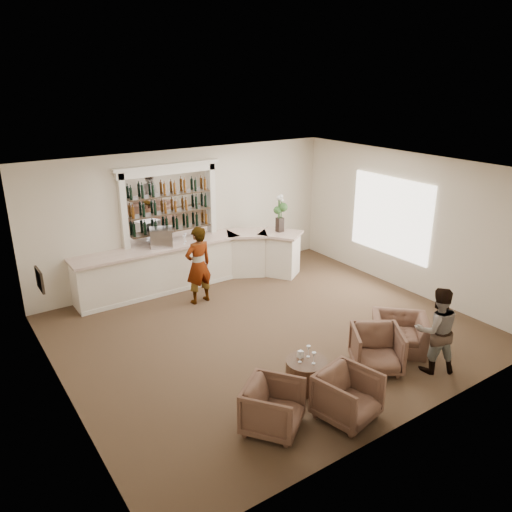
{
  "coord_description": "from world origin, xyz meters",
  "views": [
    {
      "loc": [
        -5.31,
        -7.37,
        4.93
      ],
      "look_at": [
        0.29,
        0.9,
        1.31
      ],
      "focal_mm": 35.0,
      "sensor_mm": 36.0,
      "label": 1
    }
  ],
  "objects_px": {
    "espresso_machine": "(161,237)",
    "armchair_far": "(399,333)",
    "armchair_center": "(348,396)",
    "armchair_right": "(377,349)",
    "sommelier": "(198,265)",
    "armchair_left": "(273,407)",
    "bar_counter": "(193,263)",
    "cocktail_table": "(306,374)",
    "guest": "(436,330)",
    "flower_vase": "(280,211)"
  },
  "relations": [
    {
      "from": "espresso_machine",
      "to": "cocktail_table",
      "type": "bearing_deg",
      "value": -65.12
    },
    {
      "from": "sommelier",
      "to": "guest",
      "type": "relative_size",
      "value": 1.15
    },
    {
      "from": "bar_counter",
      "to": "guest",
      "type": "bearing_deg",
      "value": -73.31
    },
    {
      "from": "sommelier",
      "to": "armchair_right",
      "type": "xyz_separation_m",
      "value": [
        1.27,
        -4.24,
        -0.51
      ]
    },
    {
      "from": "armchair_far",
      "to": "espresso_machine",
      "type": "relative_size",
      "value": 2.01
    },
    {
      "from": "armchair_far",
      "to": "espresso_machine",
      "type": "height_order",
      "value": "espresso_machine"
    },
    {
      "from": "bar_counter",
      "to": "sommelier",
      "type": "distance_m",
      "value": 1.06
    },
    {
      "from": "armchair_left",
      "to": "armchair_right",
      "type": "bearing_deg",
      "value": -29.98
    },
    {
      "from": "armchair_left",
      "to": "cocktail_table",
      "type": "bearing_deg",
      "value": -9.65
    },
    {
      "from": "guest",
      "to": "armchair_center",
      "type": "height_order",
      "value": "guest"
    },
    {
      "from": "cocktail_table",
      "to": "armchair_right",
      "type": "bearing_deg",
      "value": -10.72
    },
    {
      "from": "armchair_right",
      "to": "bar_counter",
      "type": "bearing_deg",
      "value": 133.94
    },
    {
      "from": "armchair_left",
      "to": "armchair_center",
      "type": "bearing_deg",
      "value": -58.02
    },
    {
      "from": "cocktail_table",
      "to": "sommelier",
      "type": "xyz_separation_m",
      "value": [
        0.11,
        3.97,
        0.65
      ]
    },
    {
      "from": "bar_counter",
      "to": "sommelier",
      "type": "xyz_separation_m",
      "value": [
        -0.34,
        -0.95,
        0.33
      ]
    },
    {
      "from": "cocktail_table",
      "to": "armchair_center",
      "type": "xyz_separation_m",
      "value": [
        0.0,
        -0.97,
        0.13
      ]
    },
    {
      "from": "sommelier",
      "to": "armchair_left",
      "type": "height_order",
      "value": "sommelier"
    },
    {
      "from": "armchair_right",
      "to": "espresso_machine",
      "type": "relative_size",
      "value": 1.7
    },
    {
      "from": "bar_counter",
      "to": "flower_vase",
      "type": "xyz_separation_m",
      "value": [
        2.26,
        -0.52,
        1.11
      ]
    },
    {
      "from": "cocktail_table",
      "to": "espresso_machine",
      "type": "xyz_separation_m",
      "value": [
        -0.31,
        5.0,
        1.11
      ]
    },
    {
      "from": "bar_counter",
      "to": "espresso_machine",
      "type": "bearing_deg",
      "value": 174.32
    },
    {
      "from": "espresso_machine",
      "to": "armchair_center",
      "type": "bearing_deg",
      "value": -65.68
    },
    {
      "from": "armchair_left",
      "to": "armchair_far",
      "type": "relative_size",
      "value": 0.81
    },
    {
      "from": "cocktail_table",
      "to": "sommelier",
      "type": "height_order",
      "value": "sommelier"
    },
    {
      "from": "sommelier",
      "to": "espresso_machine",
      "type": "bearing_deg",
      "value": -72.83
    },
    {
      "from": "armchair_left",
      "to": "armchair_far",
      "type": "height_order",
      "value": "armchair_left"
    },
    {
      "from": "bar_counter",
      "to": "espresso_machine",
      "type": "height_order",
      "value": "espresso_machine"
    },
    {
      "from": "bar_counter",
      "to": "cocktail_table",
      "type": "relative_size",
      "value": 8.28
    },
    {
      "from": "armchair_left",
      "to": "armchair_center",
      "type": "xyz_separation_m",
      "value": [
        1.08,
        -0.42,
        0.01
      ]
    },
    {
      "from": "bar_counter",
      "to": "armchair_left",
      "type": "xyz_separation_m",
      "value": [
        -1.53,
        -5.47,
        -0.2
      ]
    },
    {
      "from": "cocktail_table",
      "to": "guest",
      "type": "distance_m",
      "value": 2.41
    },
    {
      "from": "bar_counter",
      "to": "armchair_left",
      "type": "relative_size",
      "value": 6.93
    },
    {
      "from": "armchair_right",
      "to": "armchair_left",
      "type": "bearing_deg",
      "value": -139.59
    },
    {
      "from": "armchair_center",
      "to": "armchair_right",
      "type": "bearing_deg",
      "value": 15.12
    },
    {
      "from": "armchair_right",
      "to": "flower_vase",
      "type": "relative_size",
      "value": 0.89
    },
    {
      "from": "armchair_center",
      "to": "espresso_machine",
      "type": "relative_size",
      "value": 1.67
    },
    {
      "from": "flower_vase",
      "to": "armchair_left",
      "type": "bearing_deg",
      "value": -127.43
    },
    {
      "from": "cocktail_table",
      "to": "armchair_left",
      "type": "height_order",
      "value": "armchair_left"
    },
    {
      "from": "bar_counter",
      "to": "armchair_right",
      "type": "height_order",
      "value": "bar_counter"
    },
    {
      "from": "armchair_left",
      "to": "sommelier",
      "type": "bearing_deg",
      "value": 38.65
    },
    {
      "from": "espresso_machine",
      "to": "flower_vase",
      "type": "relative_size",
      "value": 0.52
    },
    {
      "from": "armchair_right",
      "to": "armchair_far",
      "type": "bearing_deg",
      "value": 49.29
    },
    {
      "from": "espresso_machine",
      "to": "armchair_far",
      "type": "bearing_deg",
      "value": -41.58
    },
    {
      "from": "espresso_machine",
      "to": "bar_counter",
      "type": "bearing_deg",
      "value": 15.68
    },
    {
      "from": "armchair_center",
      "to": "espresso_machine",
      "type": "xyz_separation_m",
      "value": [
        -0.31,
        5.97,
        0.98
      ]
    },
    {
      "from": "bar_counter",
      "to": "armchair_right",
      "type": "distance_m",
      "value": 5.27
    },
    {
      "from": "bar_counter",
      "to": "armchair_far",
      "type": "xyz_separation_m",
      "value": [
        1.8,
        -4.94,
        -0.24
      ]
    },
    {
      "from": "cocktail_table",
      "to": "sommelier",
      "type": "distance_m",
      "value": 4.03
    },
    {
      "from": "armchair_left",
      "to": "espresso_machine",
      "type": "distance_m",
      "value": 5.69
    },
    {
      "from": "armchair_center",
      "to": "armchair_far",
      "type": "xyz_separation_m",
      "value": [
        2.26,
        0.95,
        -0.06
      ]
    }
  ]
}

